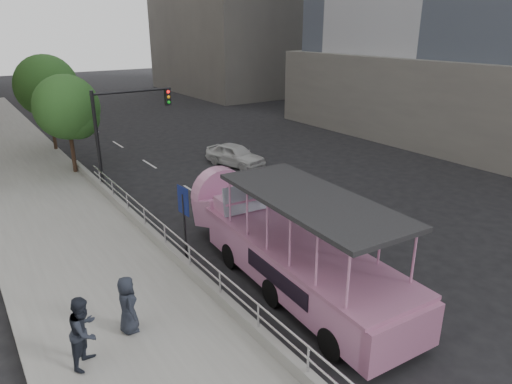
{
  "coord_description": "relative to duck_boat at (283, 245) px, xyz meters",
  "views": [
    {
      "loc": [
        -8.84,
        -10.28,
        8.14
      ],
      "look_at": [
        0.17,
        2.95,
        2.27
      ],
      "focal_mm": 32.0,
      "sensor_mm": 36.0,
      "label": 1
    }
  ],
  "objects": [
    {
      "name": "street_tree_near",
      "position": [
        -2.87,
        15.45,
        2.55
      ],
      "size": [
        3.52,
        3.52,
        5.72
      ],
      "color": "#331F17",
      "rests_on": "ground"
    },
    {
      "name": "tower_podium",
      "position": [
        30.44,
        9.52,
        1.73
      ],
      "size": [
        26.0,
        26.0,
        6.0
      ],
      "primitive_type": "cube",
      "color": "slate",
      "rests_on": "ground"
    },
    {
      "name": "street_tree_far",
      "position": [
        -2.67,
        21.45,
        3.03
      ],
      "size": [
        3.97,
        3.97,
        6.45
      ],
      "color": "#331F17",
      "rests_on": "ground"
    },
    {
      "name": "pedestrian_mid",
      "position": [
        -6.68,
        -0.9,
        -0.04
      ],
      "size": [
        1.12,
        1.14,
        1.86
      ],
      "primitive_type": "imported",
      "rotation": [
        0.0,
        0.0,
        0.85
      ],
      "color": "#212530",
      "rests_on": "sidewalk"
    },
    {
      "name": "traffic_signal",
      "position": [
        -1.27,
        12.02,
        2.23
      ],
      "size": [
        4.2,
        0.32,
        5.2
      ],
      "color": "#232326",
      "rests_on": "ground"
    },
    {
      "name": "sidewalk",
      "position": [
        -5.31,
        9.52,
        -1.12
      ],
      "size": [
        5.5,
        80.0,
        0.3
      ],
      "primitive_type": "cube",
      "color": "#9F9F9A",
      "rests_on": "ground"
    },
    {
      "name": "duck_boat",
      "position": [
        0.0,
        0.0,
        0.0
      ],
      "size": [
        3.09,
        10.45,
        3.43
      ],
      "color": "black",
      "rests_on": "ground"
    },
    {
      "name": "ground",
      "position": [
        0.44,
        -0.48,
        -1.27
      ],
      "size": [
        160.0,
        160.0,
        0.0
      ],
      "primitive_type": "plane",
      "color": "black"
    },
    {
      "name": "kerb_wall",
      "position": [
        -2.68,
        1.52,
        -0.79
      ],
      "size": [
        0.24,
        30.0,
        0.36
      ],
      "primitive_type": "cube",
      "color": "gray",
      "rests_on": "sidewalk"
    },
    {
      "name": "car",
      "position": [
        5.7,
        12.22,
        -0.59
      ],
      "size": [
        2.61,
        4.28,
        1.36
      ],
      "primitive_type": "imported",
      "rotation": [
        0.0,
        0.0,
        0.27
      ],
      "color": "silver",
      "rests_on": "ground"
    },
    {
      "name": "guardrail",
      "position": [
        -2.68,
        1.52,
        -0.13
      ],
      "size": [
        0.07,
        22.0,
        0.71
      ],
      "color": "silver",
      "rests_on": "kerb_wall"
    },
    {
      "name": "parking_sign",
      "position": [
        -2.35,
        2.52,
        0.62
      ],
      "size": [
        0.1,
        0.69,
        3.06
      ],
      "color": "#232326",
      "rests_on": "ground"
    },
    {
      "name": "pedestrian_far",
      "position": [
        -5.4,
        -0.24,
        -0.16
      ],
      "size": [
        0.6,
        0.85,
        1.63
      ],
      "primitive_type": "imported",
      "rotation": [
        0.0,
        0.0,
        1.47
      ],
      "color": "#212530",
      "rests_on": "sidewalk"
    }
  ]
}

